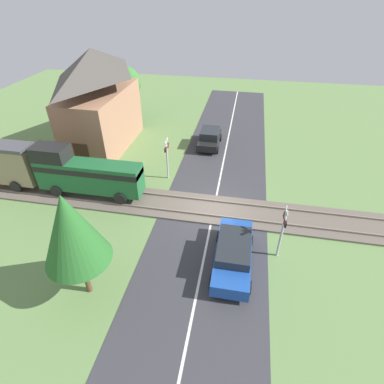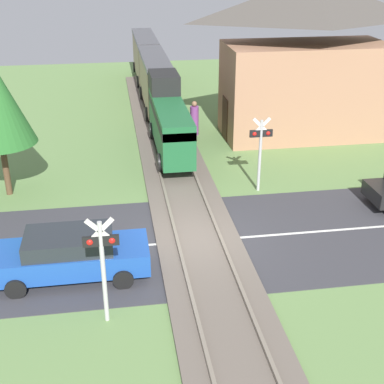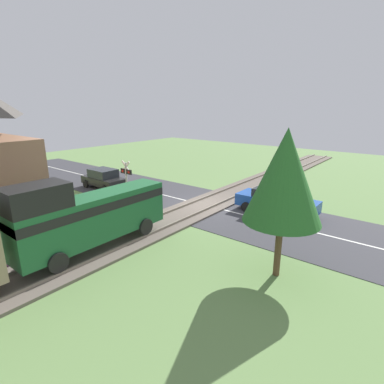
% 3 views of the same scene
% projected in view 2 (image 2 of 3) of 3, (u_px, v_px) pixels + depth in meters
% --- Properties ---
extents(ground_plane, '(60.00, 60.00, 0.00)m').
position_uv_depth(ground_plane, '(198.00, 241.00, 17.82)').
color(ground_plane, '#66894C').
extents(road_surface, '(48.00, 6.40, 0.02)m').
position_uv_depth(road_surface, '(198.00, 241.00, 17.82)').
color(road_surface, '#38383D').
rests_on(road_surface, ground_plane).
extents(track_bed, '(2.80, 48.00, 0.24)m').
position_uv_depth(track_bed, '(198.00, 240.00, 17.79)').
color(track_bed, '#665B51').
rests_on(track_bed, ground_plane).
extents(train, '(1.58, 21.59, 3.18)m').
position_uv_depth(train, '(155.00, 79.00, 30.87)').
color(train, '#1E6033').
rests_on(train, track_bed).
extents(car_near_crossing, '(4.59, 1.88, 1.46)m').
position_uv_depth(car_near_crossing, '(70.00, 254.00, 15.64)').
color(car_near_crossing, '#1E4CA8').
rests_on(car_near_crossing, ground_plane).
extents(crossing_signal_west_approach, '(0.90, 0.18, 3.04)m').
position_uv_depth(crossing_signal_west_approach, '(102.00, 257.00, 13.30)').
color(crossing_signal_west_approach, '#B7B7B7').
rests_on(crossing_signal_west_approach, ground_plane).
extents(crossing_signal_east_approach, '(0.90, 0.18, 3.04)m').
position_uv_depth(crossing_signal_east_approach, '(260.00, 144.00, 20.68)').
color(crossing_signal_east_approach, '#B7B7B7').
rests_on(crossing_signal_east_approach, ground_plane).
extents(station_building, '(8.59, 4.03, 7.62)m').
position_uv_depth(station_building, '(306.00, 62.00, 26.13)').
color(station_building, '#AD7A5B').
rests_on(station_building, ground_plane).
extents(pedestrian_by_station, '(0.44, 0.44, 1.77)m').
position_uv_depth(pedestrian_by_station, '(194.00, 120.00, 27.39)').
color(pedestrian_by_station, '#7F3D84').
rests_on(pedestrian_by_station, ground_plane).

